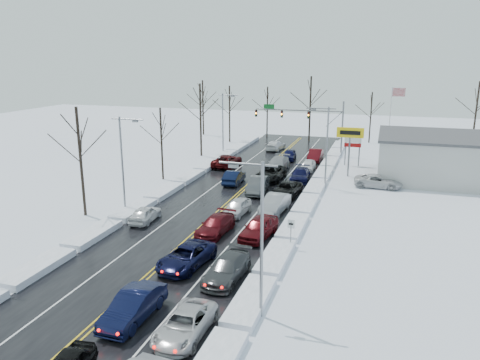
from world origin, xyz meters
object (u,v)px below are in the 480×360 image
(traffic_signal_mast, at_px, (308,118))
(oncoming_car_0, at_px, (234,183))
(tires_plus_sign, at_px, (350,136))
(flagpole, at_px, (391,116))
(dealership_building, at_px, (468,159))

(traffic_signal_mast, bearing_deg, oncoming_car_0, -105.09)
(tires_plus_sign, relative_size, flagpole, 0.60)
(traffic_signal_mast, xyz_separation_m, flagpole, (11.72, 2.01, 0.45))
(tires_plus_sign, xyz_separation_m, flagpole, (4.67, 14.01, 0.93))
(dealership_building, height_order, oncoming_car_0, dealership_building)
(tires_plus_sign, bearing_deg, oncoming_car_0, -149.09)
(traffic_signal_mast, distance_m, dealership_building, 23.01)
(flagpole, bearing_deg, dealership_building, -53.73)
(tires_plus_sign, xyz_separation_m, dealership_building, (13.48, 2.01, -2.34))
(traffic_signal_mast, relative_size, oncoming_car_0, 2.81)
(tires_plus_sign, relative_size, dealership_building, 0.29)
(dealership_building, bearing_deg, oncoming_car_0, -160.03)
(dealership_building, relative_size, oncoming_car_0, 4.32)
(flagpole, height_order, oncoming_car_0, flagpole)
(flagpole, xyz_separation_m, oncoming_car_0, (-16.94, -21.35, -5.93))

